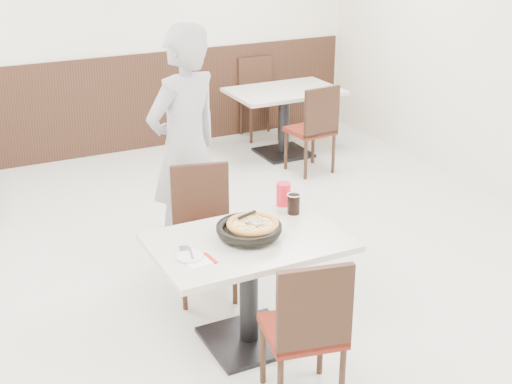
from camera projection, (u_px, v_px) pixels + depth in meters
name	position (u px, v px, depth m)	size (l,w,h in m)	color
floor	(245.00, 290.00, 5.31)	(7.00, 7.00, 0.00)	beige
wall_back	(103.00, 29.00, 7.67)	(6.00, 0.04, 2.80)	white
wainscot_back	(110.00, 106.00, 7.98)	(5.90, 0.03, 1.10)	black
main_table	(249.00, 292.00, 4.55)	(1.20, 0.80, 0.75)	beige
chair_near	(302.00, 327.00, 4.00)	(0.42, 0.42, 0.95)	black
chair_far	(205.00, 236.00, 5.08)	(0.42, 0.42, 0.95)	black
trivet	(253.00, 233.00, 4.44)	(0.12, 0.12, 0.04)	black
pizza_pan	(249.00, 232.00, 4.40)	(0.39, 0.39, 0.01)	black
pizza	(253.00, 227.00, 4.43)	(0.30, 0.30, 0.02)	tan
pizza_server	(257.00, 222.00, 4.42)	(0.07, 0.08, 0.00)	silver
napkin	(198.00, 261.00, 4.14)	(0.15, 0.15, 0.00)	white
side_plate	(190.00, 256.00, 4.17)	(0.16, 0.16, 0.01)	silver
fork	(191.00, 253.00, 4.19)	(0.01, 0.15, 0.00)	silver
cola_glass	(294.00, 204.00, 4.74)	(0.08, 0.08, 0.13)	black
red_cup	(284.00, 194.00, 4.87)	(0.10, 0.10, 0.16)	red
diner_person	(185.00, 148.00, 5.41)	(0.69, 0.45, 1.89)	#B0B0B6
bg_table_right	(284.00, 122.00, 7.99)	(1.20, 0.80, 0.75)	beige
bg_chair_right_near	(310.00, 128.00, 7.45)	(0.42, 0.42, 0.95)	black
bg_chair_right_far	(260.00, 99.00, 8.53)	(0.42, 0.42, 0.95)	black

